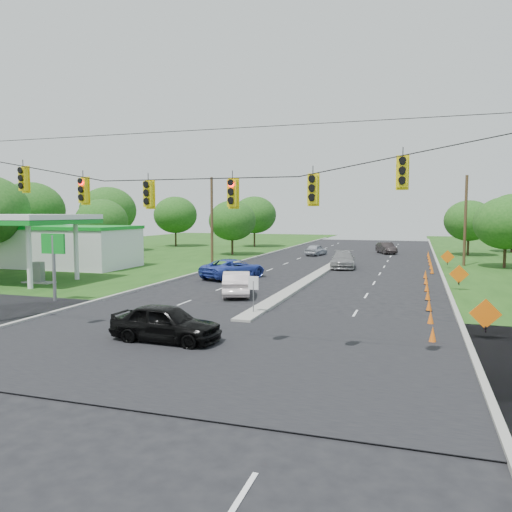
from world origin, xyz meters
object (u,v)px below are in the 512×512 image
(blue_pickup, at_px, (233,269))
(gas_station, at_px, (61,242))
(black_sedan, at_px, (166,323))
(white_sedan, at_px, (237,283))

(blue_pickup, bearing_deg, gas_station, 21.49)
(gas_station, distance_m, blue_pickup, 17.65)
(black_sedan, height_order, blue_pickup, blue_pickup)
(black_sedan, distance_m, white_sedan, 11.93)
(white_sedan, height_order, blue_pickup, blue_pickup)
(gas_station, height_order, white_sedan, gas_station)
(white_sedan, xyz_separation_m, blue_pickup, (-3.10, 7.69, 0.01))
(black_sedan, relative_size, white_sedan, 0.96)
(white_sedan, bearing_deg, blue_pickup, -87.21)
(gas_station, distance_m, white_sedan, 22.43)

